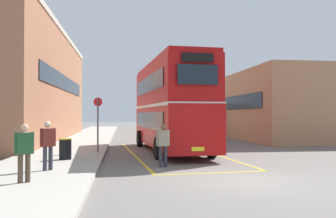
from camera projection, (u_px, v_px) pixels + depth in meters
ground_plane at (175, 143)px, 25.21m from camera, size 135.60×135.60×0.00m
sidewalk_left at (84, 140)px, 26.78m from camera, size 4.00×57.60×0.14m
brick_building_left at (23, 86)px, 27.65m from camera, size 6.43×23.61×8.40m
depot_building_right at (291, 106)px, 29.07m from camera, size 8.75×12.77×5.38m
double_decker_bus at (170, 105)px, 19.45m from camera, size 3.36×10.57×4.75m
single_deck_bus at (190, 118)px, 37.03m from camera, size 3.40×8.98×3.02m
pedestrian_boarding at (163, 142)px, 13.74m from camera, size 0.53×0.37×1.65m
pedestrian_waiting_near at (48, 142)px, 12.05m from camera, size 0.49×0.48×1.64m
pedestrian_waiting_far at (24, 149)px, 9.88m from camera, size 0.50×0.45×1.61m
litter_bin at (65, 149)px, 14.94m from camera, size 0.53×0.53×0.86m
bus_stop_sign at (98, 119)px, 17.89m from camera, size 0.44×0.12×2.71m
bay_marking_yellow at (177, 156)px, 17.52m from camera, size 5.13×12.74×0.01m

